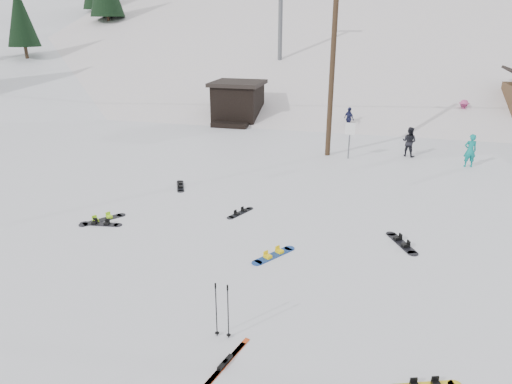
# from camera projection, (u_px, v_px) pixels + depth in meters

# --- Properties ---
(ground) EXTENTS (200.00, 200.00, 0.00)m
(ground) POSITION_uv_depth(u_px,v_px,m) (188.00, 294.00, 11.72)
(ground) COLOR white
(ground) RESTS_ON ground
(ski_slope) EXTENTS (60.00, 85.24, 65.97)m
(ski_slope) POSITION_uv_depth(u_px,v_px,m) (341.00, 159.00, 65.74)
(ski_slope) COLOR silver
(ski_slope) RESTS_ON ground
(ridge_left) EXTENTS (47.54, 95.03, 58.38)m
(ridge_left) POSITION_uv_depth(u_px,v_px,m) (92.00, 148.00, 67.62)
(ridge_left) COLOR white
(ridge_left) RESTS_ON ground
(treeline_left) EXTENTS (20.00, 64.00, 10.00)m
(treeline_left) POSITION_uv_depth(u_px,v_px,m) (57.00, 78.00, 56.03)
(treeline_left) COLOR black
(treeline_left) RESTS_ON ground
(treeline_crest) EXTENTS (50.00, 6.00, 10.00)m
(treeline_crest) POSITION_uv_depth(u_px,v_px,m) (358.00, 57.00, 89.59)
(treeline_crest) COLOR black
(treeline_crest) RESTS_ON ski_slope
(utility_pole) EXTENTS (2.00, 0.26, 9.00)m
(utility_pole) POSITION_uv_depth(u_px,v_px,m) (333.00, 63.00, 22.27)
(utility_pole) COLOR #3A2819
(utility_pole) RESTS_ON ground
(trail_sign) EXTENTS (0.50, 0.09, 1.85)m
(trail_sign) POSITION_uv_depth(u_px,v_px,m) (350.00, 134.00, 22.83)
(trail_sign) COLOR #595B60
(trail_sign) RESTS_ON ground
(lift_hut) EXTENTS (3.40, 4.10, 2.75)m
(lift_hut) POSITION_uv_depth(u_px,v_px,m) (238.00, 102.00, 31.39)
(lift_hut) COLOR black
(lift_hut) RESTS_ON ground
(lift_tower_near) EXTENTS (2.20, 0.36, 8.00)m
(lift_tower_near) POSITION_uv_depth(u_px,v_px,m) (281.00, 4.00, 37.07)
(lift_tower_near) COLOR #595B60
(lift_tower_near) RESTS_ON ski_slope
(hero_snowboard) EXTENTS (1.06, 1.44, 0.12)m
(hero_snowboard) POSITION_uv_depth(u_px,v_px,m) (274.00, 255.00, 13.62)
(hero_snowboard) COLOR navy
(hero_snowboard) RESTS_ON ground
(hero_skis) EXTENTS (0.56, 1.79, 0.10)m
(hero_skis) POSITION_uv_depth(u_px,v_px,m) (225.00, 364.00, 9.30)
(hero_skis) COLOR #AC3711
(hero_skis) RESTS_ON ground
(ski_poles) EXTENTS (0.37, 0.10, 1.34)m
(ski_poles) POSITION_uv_depth(u_px,v_px,m) (222.00, 310.00, 9.91)
(ski_poles) COLOR black
(ski_poles) RESTS_ON ground
(board_scatter_a) EXTENTS (1.50, 0.45, 0.11)m
(board_scatter_a) POSITION_uv_depth(u_px,v_px,m) (101.00, 224.00, 15.72)
(board_scatter_a) COLOR black
(board_scatter_a) RESTS_ON ground
(board_scatter_b) EXTENTS (0.81, 1.41, 0.11)m
(board_scatter_b) POSITION_uv_depth(u_px,v_px,m) (180.00, 186.00, 19.33)
(board_scatter_b) COLOR black
(board_scatter_b) RESTS_ON ground
(board_scatter_c) EXTENTS (1.13, 1.39, 0.12)m
(board_scatter_c) POSITION_uv_depth(u_px,v_px,m) (103.00, 219.00, 16.06)
(board_scatter_c) COLOR black
(board_scatter_c) RESTS_ON ground
(board_scatter_d) EXTENTS (0.94, 1.56, 0.12)m
(board_scatter_d) POSITION_uv_depth(u_px,v_px,m) (402.00, 243.00, 14.36)
(board_scatter_d) COLOR black
(board_scatter_d) RESTS_ON ground
(board_scatter_f) EXTENTS (0.70, 1.27, 0.10)m
(board_scatter_f) POSITION_uv_depth(u_px,v_px,m) (240.00, 213.00, 16.64)
(board_scatter_f) COLOR black
(board_scatter_f) RESTS_ON ground
(skier_teal) EXTENTS (0.65, 0.50, 1.60)m
(skier_teal) POSITION_uv_depth(u_px,v_px,m) (470.00, 151.00, 21.70)
(skier_teal) COLOR #0C7E7A
(skier_teal) RESTS_ON ground
(skier_dark) EXTENTS (0.92, 0.85, 1.53)m
(skier_dark) POSITION_uv_depth(u_px,v_px,m) (409.00, 142.00, 23.45)
(skier_dark) COLOR black
(skier_dark) RESTS_ON ground
(skier_pink) EXTENTS (1.27, 0.90, 1.79)m
(skier_pink) POSITION_uv_depth(u_px,v_px,m) (463.00, 113.00, 29.94)
(skier_pink) COLOR #BE437F
(skier_pink) RESTS_ON ground
(skier_navy) EXTENTS (0.86, 0.87, 1.47)m
(skier_navy) POSITION_uv_depth(u_px,v_px,m) (349.00, 119.00, 29.12)
(skier_navy) COLOR #1B1E43
(skier_navy) RESTS_ON ground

